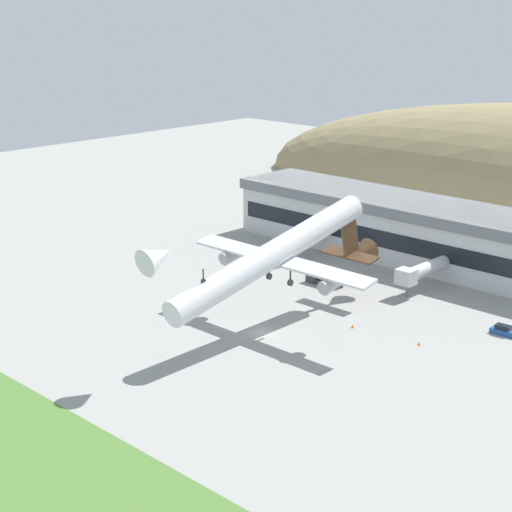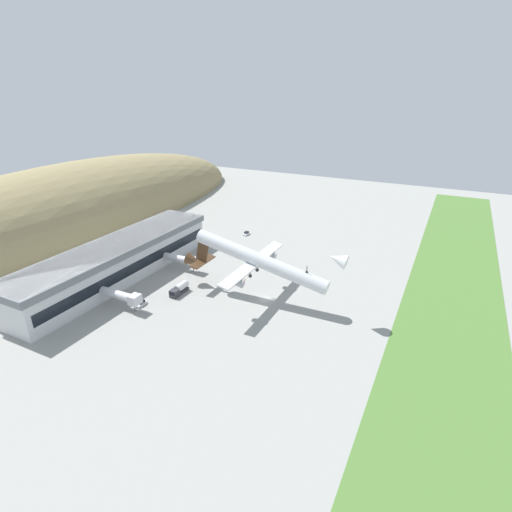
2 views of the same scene
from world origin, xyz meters
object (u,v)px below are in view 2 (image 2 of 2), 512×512
object	(u,v)px
service_car_0	(246,234)
service_car_2	(235,251)
traffic_cone_0	(256,266)
traffic_cone_1	(244,279)
jetway_0	(122,296)
jetway_1	(183,260)
terminal_building	(117,258)
cargo_airplane	(257,261)
service_car_1	(141,304)
fuel_truck	(180,289)

from	to	relation	value
service_car_0	service_car_2	world-z (taller)	service_car_2
traffic_cone_0	traffic_cone_1	world-z (taller)	same
jetway_0	traffic_cone_0	distance (m)	50.13
jetway_1	traffic_cone_0	distance (m)	26.88
jetway_0	service_car_0	size ratio (longest dim) A/B	3.66
service_car_0	terminal_building	bearing A→B (deg)	161.64
cargo_airplane	traffic_cone_0	bearing A→B (deg)	26.94
service_car_1	fuel_truck	xyz separation A→B (m)	(11.52, -5.94, 0.92)
terminal_building	service_car_1	bearing A→B (deg)	-120.48
terminal_building	cargo_airplane	size ratio (longest dim) A/B	1.51
jetway_1	fuel_truck	xyz separation A→B (m)	(-15.25, -9.63, -2.48)
jetway_1	service_car_1	size ratio (longest dim) A/B	3.35
service_car_0	service_car_2	size ratio (longest dim) A/B	0.85
traffic_cone_1	jetway_0	bearing A→B (deg)	143.96
jetway_0	service_car_1	size ratio (longest dim) A/B	3.36
terminal_building	service_car_2	bearing A→B (deg)	-34.11
fuel_truck	traffic_cone_0	size ratio (longest dim) A/B	13.13
service_car_2	fuel_truck	distance (m)	37.40
service_car_2	traffic_cone_0	world-z (taller)	service_car_2
terminal_building	service_car_1	xyz separation A→B (m)	(-11.77, -19.99, -6.55)
terminal_building	service_car_0	xyz separation A→B (m)	(58.02, -19.25, -6.55)
service_car_1	jetway_1	bearing A→B (deg)	7.84
terminal_building	jetway_0	distance (m)	22.51
terminal_building	traffic_cone_0	world-z (taller)	terminal_building
service_car_1	traffic_cone_1	xyz separation A→B (m)	(29.17, -20.04, -0.31)
jetway_0	service_car_2	size ratio (longest dim) A/B	3.13
service_car_1	fuel_truck	world-z (taller)	fuel_truck
jetway_0	service_car_2	world-z (taller)	jetway_0
terminal_building	traffic_cone_0	size ratio (longest dim) A/B	139.55
service_car_0	traffic_cone_1	world-z (taller)	service_car_0
jetway_0	cargo_airplane	distance (m)	41.48
jetway_1	service_car_0	world-z (taller)	jetway_1
service_car_1	cargo_airplane	bearing A→B (deg)	-55.70
service_car_0	cargo_airplane	bearing A→B (deg)	-148.78
service_car_1	traffic_cone_0	xyz separation A→B (m)	(41.38, -18.57, -0.31)
terminal_building	service_car_0	world-z (taller)	terminal_building
jetway_1	service_car_0	distance (m)	43.25
service_car_2	terminal_building	bearing A→B (deg)	145.89
jetway_1	traffic_cone_1	xyz separation A→B (m)	(2.40, -23.72, -3.71)
cargo_airplane	service_car_2	world-z (taller)	cargo_airplane
jetway_0	jetway_1	distance (m)	30.17
jetway_0	service_car_1	xyz separation A→B (m)	(3.40, -3.66, -3.40)
jetway_0	traffic_cone_1	xyz separation A→B (m)	(32.58, -23.70, -3.71)
traffic_cone_0	service_car_0	bearing A→B (deg)	34.20
fuel_truck	service_car_2	bearing A→B (deg)	1.19
cargo_airplane	traffic_cone_1	xyz separation A→B (m)	(9.12, 9.37, -12.44)
service_car_1	traffic_cone_0	world-z (taller)	service_car_1
jetway_0	service_car_1	bearing A→B (deg)	-47.11
terminal_building	fuel_truck	size ratio (longest dim) A/B	10.63
jetway_0	traffic_cone_0	xyz separation A→B (m)	(44.78, -22.24, -3.71)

